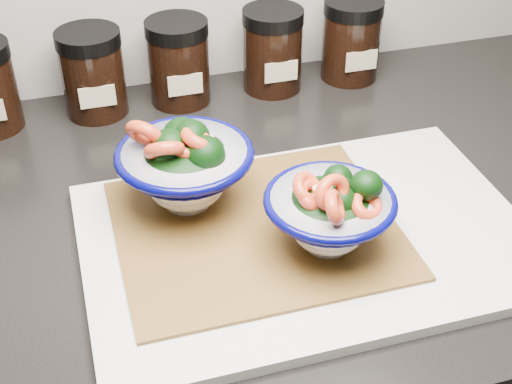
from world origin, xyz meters
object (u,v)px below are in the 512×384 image
object	(u,v)px
spice_jar_e	(273,50)
spice_jar_f	(351,40)
spice_jar_c	(93,73)
spice_jar_d	(179,62)
bowl_left	(185,165)
cutting_board	(307,238)
bowl_right	(331,212)

from	to	relation	value
spice_jar_e	spice_jar_f	world-z (taller)	same
spice_jar_c	spice_jar_d	world-z (taller)	same
bowl_left	spice_jar_e	xyz separation A→B (m)	(0.17, 0.25, -0.01)
spice_jar_c	spice_jar_d	size ratio (longest dim) A/B	1.00
cutting_board	spice_jar_c	bearing A→B (deg)	118.04
cutting_board	spice_jar_d	xyz separation A→B (m)	(-0.06, 0.33, 0.05)
spice_jar_c	spice_jar_d	distance (m)	0.11
spice_jar_d	spice_jar_f	world-z (taller)	same
bowl_right	spice_jar_e	xyz separation A→B (m)	(0.05, 0.35, 0.00)
spice_jar_f	bowl_left	bearing A→B (deg)	-139.30
cutting_board	bowl_right	world-z (taller)	bowl_right
spice_jar_d	spice_jar_f	bearing A→B (deg)	0.00
bowl_left	bowl_right	distance (m)	0.16
spice_jar_f	bowl_right	bearing A→B (deg)	-115.39
spice_jar_c	cutting_board	bearing A→B (deg)	-61.96
bowl_left	spice_jar_e	world-z (taller)	bowl_left
cutting_board	spice_jar_e	size ratio (longest dim) A/B	3.98
bowl_right	spice_jar_f	size ratio (longest dim) A/B	1.13
bowl_right	spice_jar_f	distance (m)	0.39
spice_jar_e	cutting_board	bearing A→B (deg)	-101.35
cutting_board	bowl_right	bearing A→B (deg)	-63.87
bowl_right	cutting_board	bearing A→B (deg)	116.13
spice_jar_c	spice_jar_e	xyz separation A→B (m)	(0.24, 0.00, 0.00)
cutting_board	spice_jar_e	xyz separation A→B (m)	(0.07, 0.33, 0.05)
cutting_board	bowl_left	distance (m)	0.15
spice_jar_c	bowl_right	bearing A→B (deg)	-62.10
spice_jar_d	spice_jar_f	size ratio (longest dim) A/B	1.00
bowl_left	bowl_right	bearing A→B (deg)	-42.26
cutting_board	spice_jar_c	size ratio (longest dim) A/B	3.98
cutting_board	spice_jar_f	size ratio (longest dim) A/B	3.98
spice_jar_c	spice_jar_f	size ratio (longest dim) A/B	1.00
spice_jar_e	bowl_right	bearing A→B (deg)	-98.56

